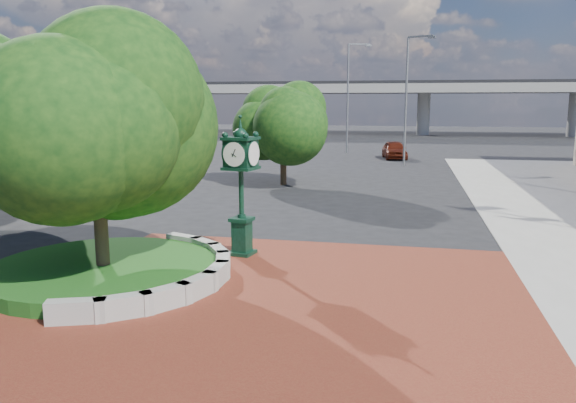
# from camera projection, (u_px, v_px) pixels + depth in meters

# --- Properties ---
(ground) EXTENTS (200.00, 200.00, 0.00)m
(ground) POSITION_uv_depth(u_px,v_px,m) (284.00, 291.00, 14.15)
(ground) COLOR black
(ground) RESTS_ON ground
(plaza) EXTENTS (12.00, 12.00, 0.04)m
(plaza) POSITION_uv_depth(u_px,v_px,m) (275.00, 304.00, 13.18)
(plaza) COLOR maroon
(plaza) RESTS_ON ground
(planter_wall) EXTENTS (2.96, 6.77, 0.54)m
(planter_wall) POSITION_uv_depth(u_px,v_px,m) (183.00, 274.00, 14.65)
(planter_wall) COLOR #9E9B93
(planter_wall) RESTS_ON ground
(grass_bed) EXTENTS (6.10, 6.10, 0.40)m
(grass_bed) POSITION_uv_depth(u_px,v_px,m) (104.00, 271.00, 15.14)
(grass_bed) COLOR #164A15
(grass_bed) RESTS_ON ground
(overpass) EXTENTS (90.00, 12.00, 7.50)m
(overpass) POSITION_uv_depth(u_px,v_px,m) (387.00, 89.00, 80.45)
(overpass) COLOR #9E9B93
(overpass) RESTS_ON ground
(tree_planter) EXTENTS (5.20, 5.20, 6.33)m
(tree_planter) POSITION_uv_depth(u_px,v_px,m) (96.00, 140.00, 14.52)
(tree_planter) COLOR #38281C
(tree_planter) RESTS_ON ground
(tree_street) EXTENTS (4.40, 4.40, 5.45)m
(tree_street) POSITION_uv_depth(u_px,v_px,m) (283.00, 128.00, 31.73)
(tree_street) COLOR #38281C
(tree_street) RESTS_ON ground
(post_clock) EXTENTS (1.01, 1.01, 4.26)m
(post_clock) POSITION_uv_depth(u_px,v_px,m) (241.00, 181.00, 17.04)
(post_clock) COLOR black
(post_clock) RESTS_ON ground
(parked_car) EXTENTS (2.43, 4.60, 1.49)m
(parked_car) POSITION_uv_depth(u_px,v_px,m) (394.00, 150.00, 46.88)
(parked_car) COLOR #4E170B
(parked_car) RESTS_ON ground
(street_lamp_near) EXTENTS (2.01, 0.91, 9.34)m
(street_lamp_near) POSITION_uv_depth(u_px,v_px,m) (409.00, 91.00, 40.85)
(street_lamp_near) COLOR slate
(street_lamp_near) RESTS_ON ground
(street_lamp_far) EXTENTS (2.14, 0.94, 9.90)m
(street_lamp_far) POSITION_uv_depth(u_px,v_px,m) (350.00, 90.00, 51.33)
(street_lamp_far) COLOR slate
(street_lamp_far) RESTS_ON ground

